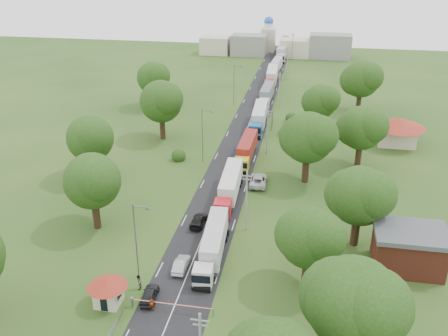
% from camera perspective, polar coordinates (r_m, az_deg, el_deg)
% --- Properties ---
extents(ground, '(260.00, 260.00, 0.00)m').
position_cam_1_polar(ground, '(76.45, -0.84, -4.02)').
color(ground, '#214416').
rests_on(ground, ground).
extents(road, '(8.00, 200.00, 0.04)m').
position_cam_1_polar(road, '(94.24, 1.49, 1.68)').
color(road, black).
rests_on(road, ground).
extents(boom_barrier, '(9.22, 0.35, 1.18)m').
position_cam_1_polar(boom_barrier, '(56.08, -7.35, -15.09)').
color(boom_barrier, slate).
rests_on(boom_barrier, ground).
extents(guard_booth, '(4.40, 4.40, 3.45)m').
position_cam_1_polar(guard_booth, '(57.09, -13.18, -13.17)').
color(guard_booth, beige).
rests_on(guard_booth, ground).
extents(info_sign, '(0.12, 3.10, 4.10)m').
position_cam_1_polar(info_sign, '(106.62, 5.55, 6.04)').
color(info_sign, slate).
rests_on(info_sign, ground).
extents(pole_1, '(1.60, 0.24, 9.00)m').
position_cam_1_polar(pole_1, '(67.36, 2.59, -3.69)').
color(pole_1, gray).
rests_on(pole_1, ground).
extents(pole_2, '(1.60, 0.24, 9.00)m').
position_cam_1_polar(pole_2, '(92.86, 4.98, 4.34)').
color(pole_2, gray).
rests_on(pole_2, ground).
extents(pole_3, '(1.60, 0.24, 9.00)m').
position_cam_1_polar(pole_3, '(119.48, 6.34, 8.86)').
color(pole_3, gray).
rests_on(pole_3, ground).
extents(pole_4, '(1.60, 0.24, 9.00)m').
position_cam_1_polar(pole_4, '(146.62, 7.22, 11.72)').
color(pole_4, gray).
rests_on(pole_4, ground).
extents(pole_5, '(1.60, 0.24, 9.00)m').
position_cam_1_polar(pole_5, '(174.03, 7.84, 13.68)').
color(pole_5, gray).
rests_on(pole_5, ground).
extents(lamp_0, '(2.03, 0.22, 10.00)m').
position_cam_1_polar(lamp_0, '(58.33, -9.93, -7.91)').
color(lamp_0, slate).
rests_on(lamp_0, ground).
extents(lamp_1, '(2.03, 0.22, 10.00)m').
position_cam_1_polar(lamp_1, '(88.56, -2.40, 4.00)').
color(lamp_1, slate).
rests_on(lamp_1, ground).
extents(lamp_2, '(2.03, 0.22, 10.00)m').
position_cam_1_polar(lamp_2, '(121.39, 1.22, 9.68)').
color(lamp_2, slate).
rests_on(lamp_2, ground).
extents(tree_1, '(9.60, 9.60, 12.05)m').
position_cam_1_polar(tree_1, '(46.27, 14.54, -14.58)').
color(tree_1, '#382616').
rests_on(tree_1, ground).
extents(tree_2, '(8.00, 8.00, 10.10)m').
position_cam_1_polar(tree_2, '(56.57, 9.71, -7.76)').
color(tree_2, '#382616').
rests_on(tree_2, ground).
extents(tree_3, '(8.80, 8.80, 11.07)m').
position_cam_1_polar(tree_3, '(65.37, 15.23, -3.01)').
color(tree_3, '#382616').
rests_on(tree_3, ground).
extents(tree_4, '(9.60, 9.60, 12.05)m').
position_cam_1_polar(tree_4, '(81.29, 9.56, 3.50)').
color(tree_4, '#382616').
rests_on(tree_4, ground).
extents(tree_5, '(8.80, 8.80, 11.07)m').
position_cam_1_polar(tree_5, '(89.45, 15.45, 4.47)').
color(tree_5, '#382616').
rests_on(tree_5, ground).
extents(tree_6, '(8.00, 8.00, 10.10)m').
position_cam_1_polar(tree_6, '(105.40, 10.98, 7.53)').
color(tree_6, '#382616').
rests_on(tree_6, ground).
extents(tree_7, '(9.60, 9.60, 12.05)m').
position_cam_1_polar(tree_7, '(120.07, 15.41, 9.78)').
color(tree_7, '#382616').
rests_on(tree_7, ground).
extents(tree_10, '(8.80, 8.80, 11.07)m').
position_cam_1_polar(tree_10, '(69.20, -14.78, -1.38)').
color(tree_10, '#382616').
rests_on(tree_10, ground).
extents(tree_11, '(8.80, 8.80, 11.07)m').
position_cam_1_polar(tree_11, '(84.50, -15.02, 3.35)').
color(tree_11, '#382616').
rests_on(tree_11, ground).
extents(tree_12, '(9.60, 9.60, 12.05)m').
position_cam_1_polar(tree_12, '(99.82, -7.19, 7.60)').
color(tree_12, '#382616').
rests_on(tree_12, ground).
extents(tree_13, '(8.80, 8.80, 11.07)m').
position_cam_1_polar(tree_13, '(120.72, -8.07, 10.18)').
color(tree_13, '#382616').
rests_on(tree_13, ground).
extents(house_brick, '(8.60, 6.60, 5.20)m').
position_cam_1_polar(house_brick, '(64.91, 20.35, -8.63)').
color(house_brick, maroon).
rests_on(house_brick, ground).
extents(house_cream, '(10.08, 10.08, 5.80)m').
position_cam_1_polar(house_cream, '(102.77, 19.23, 4.43)').
color(house_cream, beige).
rests_on(house_cream, ground).
extents(distant_town, '(52.00, 8.00, 8.00)m').
position_cam_1_polar(distant_town, '(179.43, 6.33, 13.68)').
color(distant_town, gray).
rests_on(distant_town, ground).
extents(church, '(5.00, 5.00, 12.30)m').
position_cam_1_polar(church, '(187.33, 5.08, 14.78)').
color(church, beige).
rests_on(church, ground).
extents(truck_0, '(3.10, 13.73, 3.79)m').
position_cam_1_polar(truck_0, '(62.95, -1.25, -8.69)').
color(truck_0, silver).
rests_on(truck_0, ground).
extents(truck_1, '(2.93, 14.48, 4.01)m').
position_cam_1_polar(truck_1, '(76.77, 0.67, -2.10)').
color(truck_1, red).
rests_on(truck_1, ground).
extents(truck_2, '(2.48, 13.46, 3.73)m').
position_cam_1_polar(truck_2, '(91.00, 2.60, 2.16)').
color(truck_2, gold).
rests_on(truck_2, ground).
extents(truck_3, '(3.11, 15.21, 4.21)m').
position_cam_1_polar(truck_3, '(107.40, 4.04, 5.79)').
color(truck_3, '#1B58A2').
rests_on(truck_3, ground).
extents(truck_4, '(2.71, 14.06, 3.89)m').
position_cam_1_polar(truck_4, '(125.11, 4.90, 8.39)').
color(truck_4, white).
rests_on(truck_4, ground).
extents(truck_5, '(3.21, 15.75, 4.36)m').
position_cam_1_polar(truck_5, '(141.45, 5.48, 10.34)').
color(truck_5, '#AF1B2A').
rests_on(truck_5, ground).
extents(truck_6, '(2.91, 13.57, 3.75)m').
position_cam_1_polar(truck_6, '(156.16, 6.00, 11.54)').
color(truck_6, '#215830').
rests_on(truck_6, ground).
extents(truck_7, '(3.43, 15.56, 4.30)m').
position_cam_1_polar(truck_7, '(174.96, 6.69, 12.99)').
color(truck_7, '#BCBCBC').
rests_on(truck_7, ground).
extents(truck_8, '(2.80, 15.03, 4.16)m').
position_cam_1_polar(truck_8, '(190.37, 6.88, 13.88)').
color(truck_8, brown).
rests_on(truck_8, ground).
extents(car_lane_front, '(1.91, 4.06, 1.34)m').
position_cam_1_polar(car_lane_front, '(57.76, -8.49, -14.10)').
color(car_lane_front, black).
rests_on(car_lane_front, ground).
extents(car_lane_mid, '(1.47, 4.13, 1.36)m').
position_cam_1_polar(car_lane_mid, '(61.89, -4.92, -10.93)').
color(car_lane_mid, '#AAADB3').
rests_on(car_lane_mid, ground).
extents(car_lane_rear, '(1.99, 4.65, 1.33)m').
position_cam_1_polar(car_lane_rear, '(70.61, -2.91, -6.01)').
color(car_lane_rear, black).
rests_on(car_lane_rear, ground).
extents(car_verge_near, '(2.94, 6.00, 1.64)m').
position_cam_1_polar(car_verge_near, '(81.96, 3.94, -1.37)').
color(car_verge_near, silver).
rests_on(car_verge_near, ground).
extents(car_verge_far, '(2.35, 4.36, 1.41)m').
position_cam_1_polar(car_verge_far, '(103.31, 6.84, 4.02)').
color(car_verge_far, '#58595F').
rests_on(car_verge_far, ground).
extents(pedestrian_near, '(0.70, 0.52, 1.74)m').
position_cam_1_polar(pedestrian_near, '(56.07, -8.24, -15.19)').
color(pedestrian_near, gray).
rests_on(pedestrian_near, ground).
extents(pedestrian_booth, '(0.82, 0.98, 1.84)m').
position_cam_1_polar(pedestrian_booth, '(59.24, -9.74, -12.78)').
color(pedestrian_booth, gray).
rests_on(pedestrian_booth, ground).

